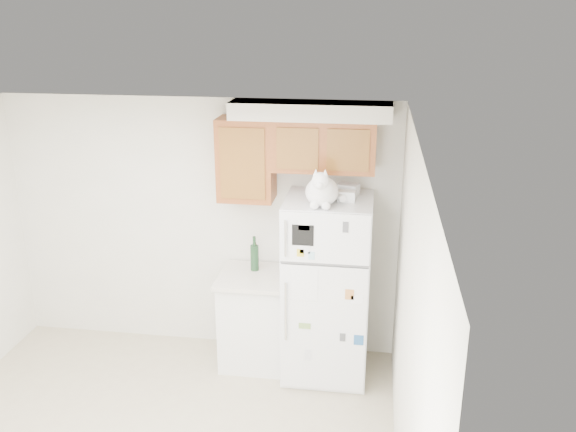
% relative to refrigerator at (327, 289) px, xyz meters
% --- Properties ---
extents(room_shell, '(3.84, 4.04, 2.52)m').
position_rel_refrigerator_xyz_m(room_shell, '(-1.15, -1.36, 0.82)').
color(room_shell, silver).
rests_on(room_shell, ground_plane).
extents(refrigerator, '(0.76, 0.78, 1.70)m').
position_rel_refrigerator_xyz_m(refrigerator, '(0.00, 0.00, 0.00)').
color(refrigerator, white).
rests_on(refrigerator, ground_plane).
extents(base_counter, '(0.64, 0.64, 0.92)m').
position_rel_refrigerator_xyz_m(base_counter, '(-0.69, 0.07, -0.39)').
color(base_counter, white).
rests_on(base_counter, ground_plane).
extents(cat, '(0.34, 0.50, 0.35)m').
position_rel_refrigerator_xyz_m(cat, '(-0.05, -0.18, 0.98)').
color(cat, white).
rests_on(cat, refrigerator).
extents(storage_box_back, '(0.21, 0.18, 0.10)m').
position_rel_refrigerator_xyz_m(storage_box_back, '(0.15, 0.16, 0.90)').
color(storage_box_back, white).
rests_on(storage_box_back, refrigerator).
extents(storage_box_front, '(0.16, 0.12, 0.09)m').
position_rel_refrigerator_xyz_m(storage_box_front, '(0.15, -0.02, 0.89)').
color(storage_box_front, white).
rests_on(storage_box_front, refrigerator).
extents(bottle_green, '(0.08, 0.08, 0.34)m').
position_rel_refrigerator_xyz_m(bottle_green, '(-0.70, 0.17, 0.24)').
color(bottle_green, '#19381E').
rests_on(bottle_green, base_counter).
extents(bottle_amber, '(0.06, 0.06, 0.27)m').
position_rel_refrigerator_xyz_m(bottle_amber, '(-0.70, 0.19, 0.20)').
color(bottle_amber, '#593814').
rests_on(bottle_amber, base_counter).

